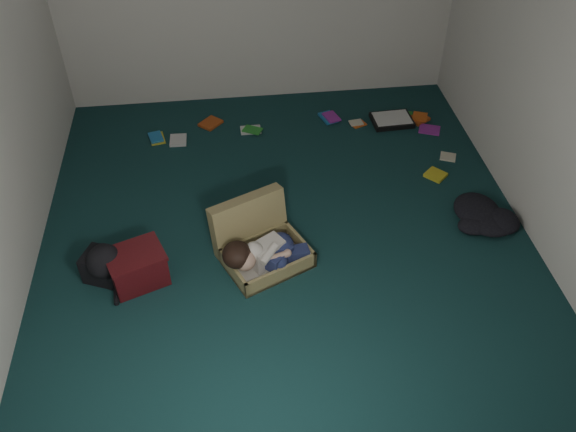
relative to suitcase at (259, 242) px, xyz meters
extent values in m
plane|color=#123233|center=(0.23, 0.20, -0.14)|extent=(4.50, 4.50, 0.00)
plane|color=white|center=(0.23, -2.05, 1.16)|extent=(4.50, 0.00, 4.50)
plane|color=white|center=(2.23, 0.20, 1.16)|extent=(0.00, 4.50, 4.50)
cube|color=#9D8D56|center=(0.05, -0.11, -0.07)|extent=(0.76, 0.67, 0.14)
cube|color=beige|center=(0.05, -0.11, -0.10)|extent=(0.69, 0.60, 0.02)
cube|color=#9D8D56|center=(-0.07, 0.15, 0.09)|extent=(0.65, 0.44, 0.46)
cube|color=silver|center=(0.04, -0.14, 0.02)|extent=(0.31, 0.27, 0.20)
sphere|color=tan|center=(-0.13, -0.25, 0.07)|extent=(0.17, 0.17, 0.17)
ellipsoid|color=black|center=(-0.18, -0.22, 0.10)|extent=(0.23, 0.24, 0.20)
ellipsoid|color=navy|center=(0.16, -0.07, 0.02)|extent=(0.21, 0.24, 0.20)
cube|color=navy|center=(0.14, -0.19, 0.01)|extent=(0.25, 0.25, 0.13)
cube|color=navy|center=(0.26, -0.15, -0.01)|extent=(0.23, 0.13, 0.10)
sphere|color=white|center=(0.33, -0.09, -0.03)|extent=(0.10, 0.10, 0.10)
sphere|color=white|center=(0.36, -0.14, -0.04)|extent=(0.09, 0.09, 0.09)
cylinder|color=tan|center=(0.13, -0.23, 0.06)|extent=(0.17, 0.12, 0.06)
cube|color=#470E12|center=(-0.94, -0.16, 0.00)|extent=(0.48, 0.43, 0.27)
cube|color=#470E12|center=(-0.94, -0.16, 0.14)|extent=(0.51, 0.46, 0.02)
cube|color=black|center=(1.53, 1.75, -0.11)|extent=(0.42, 0.33, 0.05)
cube|color=white|center=(1.53, 1.75, -0.08)|extent=(0.38, 0.28, 0.01)
cube|color=gold|center=(-0.88, 1.74, -0.13)|extent=(0.18, 0.13, 0.02)
cube|color=#B04517|center=(-0.34, 1.94, -0.13)|extent=(0.22, 0.21, 0.02)
cube|color=silver|center=(0.06, 1.77, -0.13)|extent=(0.18, 0.21, 0.02)
cube|color=#206FAE|center=(0.89, 1.90, -0.13)|extent=(0.19, 0.21, 0.02)
cube|color=#D45619|center=(1.18, 1.75, -0.13)|extent=(0.22, 0.21, 0.02)
cube|color=#268E2A|center=(1.67, 1.86, -0.13)|extent=(0.19, 0.15, 0.02)
cube|color=purple|center=(1.88, 1.56, -0.13)|extent=(0.22, 0.22, 0.02)
cube|color=beige|center=(1.91, 1.08, -0.13)|extent=(0.16, 0.20, 0.02)
cube|color=gold|center=(1.71, 0.81, -0.13)|extent=(0.20, 0.22, 0.02)
cube|color=#B04517|center=(1.81, 1.75, -0.13)|extent=(0.22, 0.20, 0.02)
cube|color=silver|center=(-0.67, 1.67, -0.13)|extent=(0.20, 0.16, 0.02)
camera|label=1|loc=(-0.20, -3.43, 3.35)|focal=38.00mm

